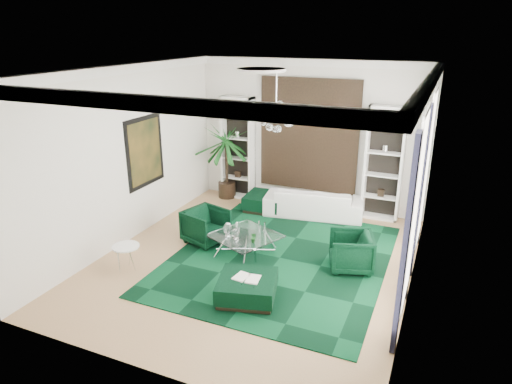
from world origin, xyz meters
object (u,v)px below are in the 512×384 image
at_px(sofa, 314,202).
at_px(side_table, 127,258).
at_px(ottoman_front, 247,288).
at_px(armchair_right, 351,252).
at_px(coffee_table, 245,244).
at_px(palm, 226,151).
at_px(ottoman_side, 265,202).
at_px(armchair_left, 206,226).

xyz_separation_m(sofa, side_table, (-2.56, -4.13, -0.11)).
xyz_separation_m(ottoman_front, side_table, (-2.58, -0.01, 0.05)).
bearing_deg(ottoman_front, sofa, 90.26).
bearing_deg(armchair_right, side_table, -84.28).
xyz_separation_m(coffee_table, palm, (-1.89, 2.91, 1.11)).
distance_m(coffee_table, ottoman_side, 2.48).
relative_size(sofa, ottoman_front, 2.48).
xyz_separation_m(armchair_left, coffee_table, (1.02, -0.14, -0.18)).
bearing_deg(sofa, armchair_right, 112.44).
distance_m(coffee_table, palm, 3.65).
xyz_separation_m(armchair_left, ottoman_side, (0.48, 2.28, -0.17)).
distance_m(ottoman_side, palm, 1.82).
bearing_deg(palm, side_table, -89.27).
relative_size(armchair_right, coffee_table, 0.68).
relative_size(ottoman_side, ottoman_front, 0.97).
bearing_deg(armchair_left, side_table, 169.97).
bearing_deg(ottoman_front, palm, 120.62).
height_order(sofa, ottoman_front, sofa).
height_order(ottoman_front, palm, palm).
bearing_deg(ottoman_side, sofa, 7.11).
height_order(sofa, ottoman_side, sofa).
xyz_separation_m(ottoman_side, side_table, (-1.30, -3.97, 0.04)).
bearing_deg(ottoman_side, armchair_right, -39.17).
relative_size(armchair_right, ottoman_side, 0.86).
bearing_deg(sofa, side_table, 49.18).
xyz_separation_m(coffee_table, ottoman_side, (-0.54, 2.42, 0.01)).
bearing_deg(sofa, coffee_table, 65.29).
relative_size(armchair_right, side_table, 1.58).
relative_size(armchair_left, palm, 0.32).
xyz_separation_m(armchair_left, armchair_right, (3.19, 0.06, -0.01)).
height_order(sofa, palm, palm).
bearing_deg(side_table, armchair_right, 23.65).
height_order(armchair_right, coffee_table, armchair_right).
xyz_separation_m(armchair_right, ottoman_side, (-2.72, 2.21, -0.16)).
bearing_deg(armchair_left, palm, 33.36).
relative_size(ottoman_front, side_table, 1.89).
xyz_separation_m(sofa, armchair_left, (-1.74, -2.44, 0.03)).
xyz_separation_m(sofa, armchair_right, (1.45, -2.37, 0.02)).
distance_m(coffee_table, ottoman_front, 1.72).
distance_m(ottoman_front, palm, 5.30).
height_order(sofa, coffee_table, sofa).
xyz_separation_m(sofa, coffee_table, (-0.73, -2.58, -0.15)).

